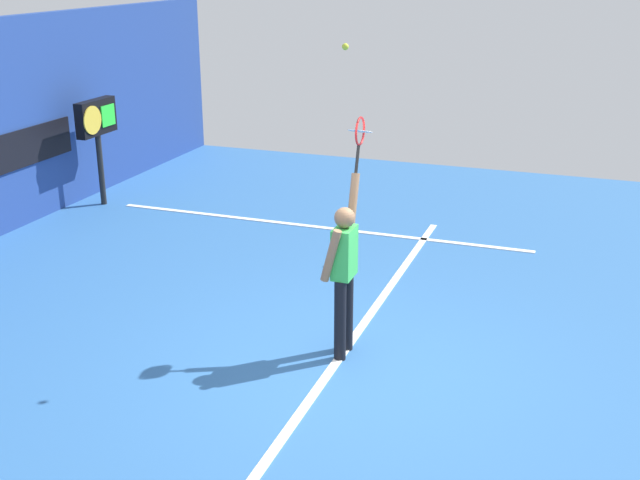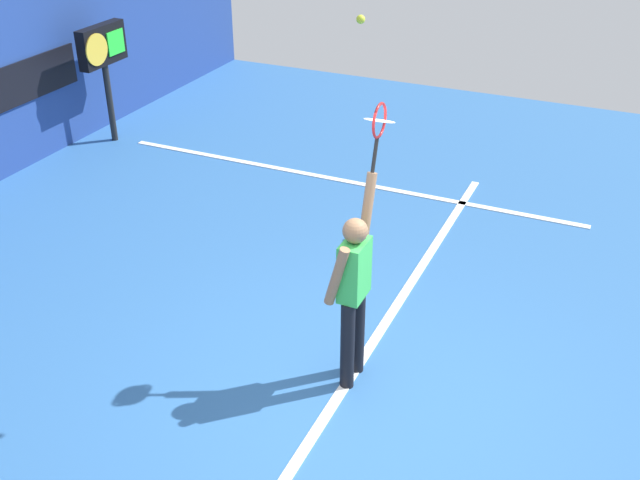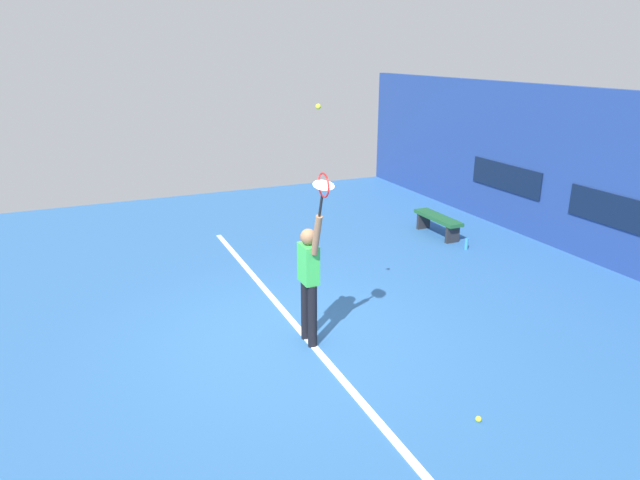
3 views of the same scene
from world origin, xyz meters
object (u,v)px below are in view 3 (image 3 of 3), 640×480
at_px(tennis_player, 309,276).
at_px(tennis_ball, 318,107).
at_px(court_bench, 438,221).
at_px(spare_ball, 478,419).
at_px(tennis_racket, 323,188).
at_px(water_bottle, 466,244).

height_order(tennis_player, tennis_ball, tennis_ball).
bearing_deg(court_bench, spare_ball, -31.16).
distance_m(tennis_racket, spare_ball, 3.21).
distance_m(tennis_racket, tennis_ball, 0.99).
height_order(tennis_player, tennis_racket, tennis_racket).
bearing_deg(water_bottle, tennis_player, -63.18).
bearing_deg(tennis_racket, court_bench, 130.08).
height_order(tennis_ball, court_bench, tennis_ball).
distance_m(tennis_player, tennis_ball, 2.29).
distance_m(court_bench, water_bottle, 1.06).
distance_m(tennis_player, spare_ball, 2.81).
distance_m(tennis_player, court_bench, 5.63).
xyz_separation_m(court_bench, water_bottle, (1.04, 0.00, -0.22)).
bearing_deg(tennis_player, tennis_racket, -0.51).
relative_size(tennis_player, court_bench, 1.41).
height_order(tennis_ball, spare_ball, tennis_ball).
relative_size(tennis_ball, spare_ball, 1.00).
bearing_deg(tennis_player, court_bench, 126.34).
relative_size(court_bench, spare_ball, 20.59).
distance_m(tennis_player, tennis_racket, 1.43).
bearing_deg(spare_ball, tennis_racket, -152.03).
height_order(tennis_racket, water_bottle, tennis_racket).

